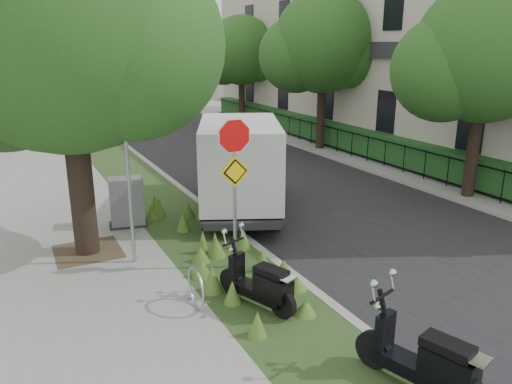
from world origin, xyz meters
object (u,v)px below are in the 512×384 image
sign_assembly (235,163)px  scooter_near (264,288)px  box_truck (239,162)px  utility_cabinet (127,203)px  scooter_far (432,367)px

sign_assembly → scooter_near: sign_assembly is taller
scooter_near → box_truck: box_truck is taller
scooter_near → utility_cabinet: bearing=102.3°
scooter_near → box_truck: bearing=69.3°
utility_cabinet → sign_assembly: bearing=-68.2°
box_truck → utility_cabinet: box_truck is taller
sign_assembly → utility_cabinet: (-1.40, 3.51, -1.61)m
sign_assembly → box_truck: (1.69, 3.40, -0.87)m
utility_cabinet → box_truck: bearing=-2.0°
box_truck → utility_cabinet: 3.18m
sign_assembly → scooter_near: bearing=-98.4°
scooter_far → sign_assembly: bearing=97.8°
scooter_near → box_truck: (1.95, 5.15, 0.94)m
scooter_far → utility_cabinet: (-2.04, 8.21, 0.16)m
scooter_near → scooter_far: size_ratio=0.91×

